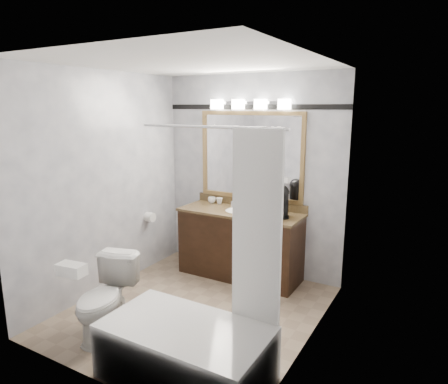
{
  "coord_description": "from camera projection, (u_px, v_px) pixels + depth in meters",
  "views": [
    {
      "loc": [
        2.17,
        -3.19,
        2.11
      ],
      "look_at": [
        0.15,
        0.35,
        1.23
      ],
      "focal_mm": 32.0,
      "sensor_mm": 36.0,
      "label": 1
    }
  ],
  "objects": [
    {
      "name": "vanity",
      "position": [
        240.0,
        243.0,
        4.97
      ],
      "size": [
        1.53,
        0.58,
        0.97
      ],
      "color": "black",
      "rests_on": "ground"
    },
    {
      "name": "soap_bar",
      "position": [
        257.0,
        210.0,
        4.91
      ],
      "size": [
        0.08,
        0.06,
        0.02
      ],
      "primitive_type": "cube",
      "rotation": [
        0.0,
        0.0,
        -0.26
      ],
      "color": "beige",
      "rests_on": "vanity"
    },
    {
      "name": "tp_roll",
      "position": [
        150.0,
        217.0,
        5.17
      ],
      "size": [
        0.11,
        0.12,
        0.12
      ],
      "primitive_type": "cylinder",
      "rotation": [
        0.0,
        1.57,
        0.0
      ],
      "color": "white",
      "rests_on": "room"
    },
    {
      "name": "cup_right",
      "position": [
        219.0,
        201.0,
        5.25
      ],
      "size": [
        0.11,
        0.11,
        0.08
      ],
      "primitive_type": "imported",
      "rotation": [
        0.0,
        0.0,
        -0.38
      ],
      "color": "white",
      "rests_on": "vanity"
    },
    {
      "name": "soap_bottle_b",
      "position": [
        249.0,
        205.0,
        4.97
      ],
      "size": [
        0.08,
        0.08,
        0.1
      ],
      "primitive_type": "imported",
      "rotation": [
        0.0,
        0.0,
        -0.13
      ],
      "color": "white",
      "rests_on": "vanity"
    },
    {
      "name": "toilet",
      "position": [
        105.0,
        298.0,
        3.7
      ],
      "size": [
        0.58,
        0.8,
        0.73
      ],
      "primitive_type": "imported",
      "rotation": [
        0.0,
        0.0,
        0.28
      ],
      "color": "white",
      "rests_on": "ground"
    },
    {
      "name": "coffee_maker",
      "position": [
        282.0,
        200.0,
        4.61
      ],
      "size": [
        0.2,
        0.24,
        0.37
      ],
      "rotation": [
        0.0,
        0.0,
        0.32
      ],
      "color": "black",
      "rests_on": "vanity"
    },
    {
      "name": "cup_left",
      "position": [
        212.0,
        200.0,
        5.29
      ],
      "size": [
        0.11,
        0.11,
        0.08
      ],
      "primitive_type": "imported",
      "rotation": [
        0.0,
        0.0,
        0.12
      ],
      "color": "white",
      "rests_on": "vanity"
    },
    {
      "name": "mirror",
      "position": [
        251.0,
        156.0,
        4.98
      ],
      "size": [
        1.4,
        0.04,
        1.1
      ],
      "color": "#A6814B",
      "rests_on": "room"
    },
    {
      "name": "accent_stripe",
      "position": [
        252.0,
        107.0,
        4.86
      ],
      "size": [
        2.4,
        0.01,
        0.06
      ],
      "primitive_type": "cube",
      "color": "black",
      "rests_on": "room"
    },
    {
      "name": "soap_bottle_a",
      "position": [
        233.0,
        203.0,
        5.11
      ],
      "size": [
        0.05,
        0.05,
        0.1
      ],
      "primitive_type": "imported",
      "rotation": [
        0.0,
        0.0,
        0.11
      ],
      "color": "white",
      "rests_on": "vanity"
    },
    {
      "name": "tissue_box",
      "position": [
        71.0,
        269.0,
        3.32
      ],
      "size": [
        0.26,
        0.16,
        0.1
      ],
      "primitive_type": "cube",
      "rotation": [
        0.0,
        0.0,
        0.14
      ],
      "color": "white",
      "rests_on": "toilet"
    },
    {
      "name": "room",
      "position": [
        193.0,
        195.0,
        3.94
      ],
      "size": [
        2.42,
        2.62,
        2.52
      ],
      "color": "gray",
      "rests_on": "ground"
    },
    {
      "name": "vanity_light_bar",
      "position": [
        250.0,
        104.0,
        4.8
      ],
      "size": [
        1.02,
        0.14,
        0.12
      ],
      "color": "silver",
      "rests_on": "room"
    },
    {
      "name": "bathtub",
      "position": [
        190.0,
        345.0,
        3.11
      ],
      "size": [
        1.3,
        0.75,
        1.96
      ],
      "color": "white",
      "rests_on": "ground"
    }
  ]
}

